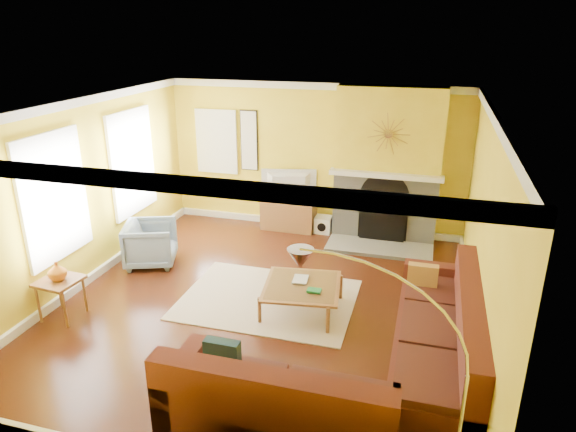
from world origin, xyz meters
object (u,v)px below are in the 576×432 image
(media_console, at_px, (289,215))
(arc_lamp, at_px, (385,386))
(sectional_sofa, at_px, (343,327))
(armchair, at_px, (151,243))
(coffee_table, at_px, (302,298))
(side_table, at_px, (62,298))

(media_console, height_order, arc_lamp, arc_lamp)
(sectional_sofa, relative_size, armchair, 4.37)
(coffee_table, bearing_deg, arc_lamp, -63.25)
(sectional_sofa, xyz_separation_m, arc_lamp, (0.60, -1.67, 0.61))
(media_console, distance_m, side_table, 4.34)
(arc_lamp, bearing_deg, sectional_sofa, 109.75)
(media_console, bearing_deg, sectional_sofa, -65.72)
(sectional_sofa, xyz_separation_m, side_table, (-3.71, -0.07, -0.17))
(arc_lamp, bearing_deg, coffee_table, 116.75)
(armchair, distance_m, side_table, 1.79)
(media_console, bearing_deg, armchair, -129.54)
(side_table, relative_size, arc_lamp, 0.26)
(armchair, distance_m, arc_lamp, 5.28)
(sectional_sofa, relative_size, arc_lamp, 1.60)
(media_console, distance_m, armchair, 2.69)
(coffee_table, relative_size, side_table, 1.82)
(media_console, height_order, side_table, same)
(side_table, bearing_deg, coffee_table, 18.71)
(coffee_table, xyz_separation_m, side_table, (-3.00, -1.01, 0.08))
(media_console, xyz_separation_m, side_table, (-2.01, -3.84, 0.00))
(arc_lamp, bearing_deg, side_table, 159.67)
(coffee_table, relative_size, arc_lamp, 0.47)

